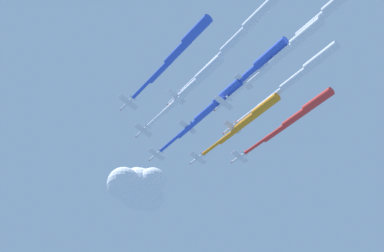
{
  "coord_description": "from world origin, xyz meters",
  "views": [
    {
      "loc": [
        -133.09,
        -92.51,
        44.44
      ],
      "look_at": [
        0.0,
        0.0,
        181.65
      ],
      "focal_mm": 47.1,
      "sensor_mm": 36.0,
      "label": 1
    }
  ],
  "objects_px": {
    "jet_lead": "(208,110)",
    "jet_port_mid": "(247,75)",
    "jet_starboard_inner": "(247,120)",
    "jet_port_inner": "(191,86)",
    "jet_trail_port": "(296,77)",
    "jet_port_outer": "(296,117)",
    "jet_starboard_outer": "(236,38)",
    "jet_trail_starboard": "(283,53)",
    "jet_starboard_mid": "(177,51)",
    "jet_tail_end": "(314,23)"
  },
  "relations": [
    {
      "from": "jet_lead",
      "to": "jet_port_mid",
      "type": "xyz_separation_m",
      "value": [
        -7.63,
        -23.03,
        0.44
      ]
    },
    {
      "from": "jet_starboard_inner",
      "to": "jet_port_mid",
      "type": "relative_size",
      "value": 0.87
    },
    {
      "from": "jet_port_inner",
      "to": "jet_trail_port",
      "type": "relative_size",
      "value": 0.91
    },
    {
      "from": "jet_lead",
      "to": "jet_trail_port",
      "type": "xyz_separation_m",
      "value": [
        3.78,
        -37.89,
        0.16
      ]
    },
    {
      "from": "jet_port_outer",
      "to": "jet_starboard_outer",
      "type": "distance_m",
      "value": 47.65
    },
    {
      "from": "jet_trail_starboard",
      "to": "jet_port_mid",
      "type": "bearing_deg",
      "value": 74.18
    },
    {
      "from": "jet_lead",
      "to": "jet_trail_starboard",
      "type": "xyz_separation_m",
      "value": [
        -12.53,
        -40.34,
        -2.84
      ]
    },
    {
      "from": "jet_port_mid",
      "to": "jet_starboard_mid",
      "type": "bearing_deg",
      "value": 152.37
    },
    {
      "from": "jet_port_outer",
      "to": "jet_tail_end",
      "type": "distance_m",
      "value": 46.91
    },
    {
      "from": "jet_lead",
      "to": "jet_tail_end",
      "type": "distance_m",
      "value": 56.88
    },
    {
      "from": "jet_port_inner",
      "to": "jet_port_mid",
      "type": "bearing_deg",
      "value": -67.55
    },
    {
      "from": "jet_trail_starboard",
      "to": "jet_tail_end",
      "type": "relative_size",
      "value": 0.93
    },
    {
      "from": "jet_starboard_inner",
      "to": "jet_port_outer",
      "type": "height_order",
      "value": "jet_port_outer"
    },
    {
      "from": "jet_starboard_mid",
      "to": "jet_port_mid",
      "type": "bearing_deg",
      "value": -27.63
    },
    {
      "from": "jet_lead",
      "to": "jet_starboard_inner",
      "type": "xyz_separation_m",
      "value": [
        12.47,
        -11.01,
        -2.35
      ]
    },
    {
      "from": "jet_starboard_mid",
      "to": "jet_trail_starboard",
      "type": "height_order",
      "value": "jet_starboard_mid"
    },
    {
      "from": "jet_starboard_mid",
      "to": "jet_port_outer",
      "type": "xyz_separation_m",
      "value": [
        56.27,
        -19.4,
        -0.13
      ]
    },
    {
      "from": "jet_port_mid",
      "to": "jet_starboard_outer",
      "type": "bearing_deg",
      "value": -161.98
    },
    {
      "from": "jet_lead",
      "to": "jet_starboard_outer",
      "type": "distance_m",
      "value": 38.3
    },
    {
      "from": "jet_port_outer",
      "to": "jet_trail_port",
      "type": "height_order",
      "value": "jet_trail_port"
    },
    {
      "from": "jet_port_mid",
      "to": "jet_starboard_mid",
      "type": "relative_size",
      "value": 1.13
    },
    {
      "from": "jet_starboard_outer",
      "to": "jet_trail_port",
      "type": "height_order",
      "value": "jet_starboard_outer"
    },
    {
      "from": "jet_port_inner",
      "to": "jet_lead",
      "type": "bearing_deg",
      "value": 9.63
    },
    {
      "from": "jet_port_outer",
      "to": "jet_starboard_outer",
      "type": "bearing_deg",
      "value": -179.84
    },
    {
      "from": "jet_port_inner",
      "to": "jet_tail_end",
      "type": "bearing_deg",
      "value": -91.03
    },
    {
      "from": "jet_port_outer",
      "to": "jet_trail_starboard",
      "type": "distance_m",
      "value": 36.76
    },
    {
      "from": "jet_starboard_inner",
      "to": "jet_starboard_outer",
      "type": "bearing_deg",
      "value": -154.8
    },
    {
      "from": "jet_starboard_mid",
      "to": "jet_starboard_outer",
      "type": "bearing_deg",
      "value": -65.99
    },
    {
      "from": "jet_port_inner",
      "to": "jet_trail_starboard",
      "type": "distance_m",
      "value": 37.83
    },
    {
      "from": "jet_port_mid",
      "to": "jet_starboard_mid",
      "type": "xyz_separation_m",
      "value": [
        -26.34,
        13.79,
        -2.26
      ]
    },
    {
      "from": "jet_port_inner",
      "to": "jet_starboard_mid",
      "type": "distance_m",
      "value": 19.11
    },
    {
      "from": "jet_lead",
      "to": "jet_port_inner",
      "type": "height_order",
      "value": "jet_lead"
    },
    {
      "from": "jet_port_mid",
      "to": "jet_port_outer",
      "type": "relative_size",
      "value": 1.09
    },
    {
      "from": "jet_lead",
      "to": "jet_starboard_mid",
      "type": "bearing_deg",
      "value": -164.79
    },
    {
      "from": "jet_starboard_inner",
      "to": "jet_port_outer",
      "type": "distance_m",
      "value": 20.18
    },
    {
      "from": "jet_port_inner",
      "to": "jet_starboard_inner",
      "type": "distance_m",
      "value": 29.7
    },
    {
      "from": "jet_starboard_outer",
      "to": "jet_trail_starboard",
      "type": "distance_m",
      "value": 17.61
    },
    {
      "from": "jet_lead",
      "to": "jet_trail_port",
      "type": "distance_m",
      "value": 38.08
    },
    {
      "from": "jet_starboard_inner",
      "to": "jet_lead",
      "type": "bearing_deg",
      "value": 138.55
    },
    {
      "from": "jet_port_mid",
      "to": "jet_port_outer",
      "type": "xyz_separation_m",
      "value": [
        29.93,
        -5.61,
        -2.39
      ]
    },
    {
      "from": "jet_lead",
      "to": "jet_port_mid",
      "type": "height_order",
      "value": "jet_port_mid"
    },
    {
      "from": "jet_tail_end",
      "to": "jet_trail_starboard",
      "type": "bearing_deg",
      "value": 72.44
    },
    {
      "from": "jet_starboard_inner",
      "to": "jet_starboard_mid",
      "type": "relative_size",
      "value": 0.99
    },
    {
      "from": "jet_port_outer",
      "to": "jet_trail_port",
      "type": "bearing_deg",
      "value": -153.44
    },
    {
      "from": "jet_lead",
      "to": "jet_port_outer",
      "type": "bearing_deg",
      "value": -52.09
    },
    {
      "from": "jet_starboard_inner",
      "to": "jet_starboard_outer",
      "type": "distance_m",
      "value": 41.83
    },
    {
      "from": "jet_starboard_outer",
      "to": "jet_trail_port",
      "type": "xyz_separation_m",
      "value": [
        29.04,
        -9.13,
        -0.72
      ]
    },
    {
      "from": "jet_port_inner",
      "to": "jet_trail_starboard",
      "type": "relative_size",
      "value": 1.02
    },
    {
      "from": "jet_starboard_inner",
      "to": "jet_starboard_mid",
      "type": "xyz_separation_m",
      "value": [
        -46.43,
        1.77,
        0.53
      ]
    },
    {
      "from": "jet_starboard_outer",
      "to": "jet_tail_end",
      "type": "xyz_separation_m",
      "value": [
        8.32,
        -25.53,
        -1.33
      ]
    }
  ]
}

